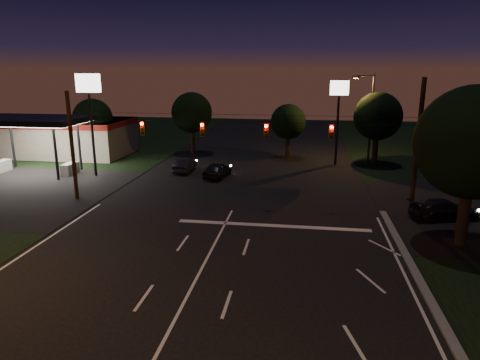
% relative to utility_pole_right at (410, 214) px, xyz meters
% --- Properties ---
extents(ground, '(140.00, 140.00, 0.00)m').
position_rel_utility_pole_right_xyz_m(ground, '(-12.00, -15.00, 0.00)').
color(ground, black).
rests_on(ground, ground).
extents(stop_bar, '(12.00, 0.50, 0.01)m').
position_rel_utility_pole_right_xyz_m(stop_bar, '(-9.00, -3.50, 0.01)').
color(stop_bar, silver).
rests_on(stop_bar, ground).
extents(utility_pole_right, '(0.30, 0.30, 9.00)m').
position_rel_utility_pole_right_xyz_m(utility_pole_right, '(0.00, 0.00, 0.00)').
color(utility_pole_right, black).
rests_on(utility_pole_right, ground).
extents(utility_pole_left, '(0.28, 0.28, 8.00)m').
position_rel_utility_pole_right_xyz_m(utility_pole_left, '(-24.00, 0.00, 0.00)').
color(utility_pole_left, black).
rests_on(utility_pole_left, ground).
extents(signal_span, '(24.00, 0.40, 1.56)m').
position_rel_utility_pole_right_xyz_m(signal_span, '(-12.00, -0.04, 5.50)').
color(signal_span, black).
rests_on(signal_span, ground).
extents(gas_station, '(14.20, 16.10, 5.25)m').
position_rel_utility_pole_right_xyz_m(gas_station, '(-33.86, 15.39, 2.38)').
color(gas_station, gray).
rests_on(gas_station, ground).
extents(pole_sign_left_near, '(2.20, 0.30, 9.10)m').
position_rel_utility_pole_right_xyz_m(pole_sign_left_near, '(-26.00, 7.00, 6.98)').
color(pole_sign_left_near, black).
rests_on(pole_sign_left_near, ground).
extents(pole_sign_right, '(1.80, 0.30, 8.40)m').
position_rel_utility_pole_right_xyz_m(pole_sign_right, '(-4.00, 15.00, 6.24)').
color(pole_sign_right, black).
rests_on(pole_sign_right, ground).
extents(street_light_right_far, '(2.20, 0.35, 9.00)m').
position_rel_utility_pole_right_xyz_m(street_light_right_far, '(-0.76, 17.00, 5.24)').
color(street_light_right_far, black).
rests_on(street_light_right_far, ground).
extents(tree_right_near, '(6.00, 6.00, 8.76)m').
position_rel_utility_pole_right_xyz_m(tree_right_near, '(1.53, -4.83, 5.68)').
color(tree_right_near, black).
rests_on(tree_right_near, ground).
extents(tree_far_a, '(4.20, 4.20, 6.42)m').
position_rel_utility_pole_right_xyz_m(tree_far_a, '(-29.98, 15.12, 4.26)').
color(tree_far_a, black).
rests_on(tree_far_a, ground).
extents(tree_far_b, '(4.60, 4.60, 6.98)m').
position_rel_utility_pole_right_xyz_m(tree_far_b, '(-19.98, 19.13, 4.61)').
color(tree_far_b, black).
rests_on(tree_far_b, ground).
extents(tree_far_c, '(3.80, 3.80, 5.86)m').
position_rel_utility_pole_right_xyz_m(tree_far_c, '(-8.98, 18.10, 3.90)').
color(tree_far_c, black).
rests_on(tree_far_c, ground).
extents(tree_far_d, '(4.80, 4.80, 7.30)m').
position_rel_utility_pole_right_xyz_m(tree_far_d, '(0.02, 16.13, 4.83)').
color(tree_far_d, black).
rests_on(tree_far_d, ground).
extents(tree_far_e, '(4.00, 4.00, 6.18)m').
position_rel_utility_pole_right_xyz_m(tree_far_e, '(8.02, 14.11, 4.11)').
color(tree_far_e, black).
rests_on(tree_far_e, ground).
extents(car_oncoming_a, '(2.27, 4.25, 1.37)m').
position_rel_utility_pole_right_xyz_m(car_oncoming_a, '(-14.87, 8.03, 0.69)').
color(car_oncoming_a, black).
rests_on(car_oncoming_a, ground).
extents(car_oncoming_b, '(1.41, 3.92, 1.29)m').
position_rel_utility_pole_right_xyz_m(car_oncoming_b, '(-18.37, 9.75, 0.64)').
color(car_oncoming_b, black).
rests_on(car_oncoming_b, ground).
extents(car_cross, '(4.80, 2.94, 1.30)m').
position_rel_utility_pole_right_xyz_m(car_cross, '(1.93, -0.57, 0.65)').
color(car_cross, black).
rests_on(car_cross, ground).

